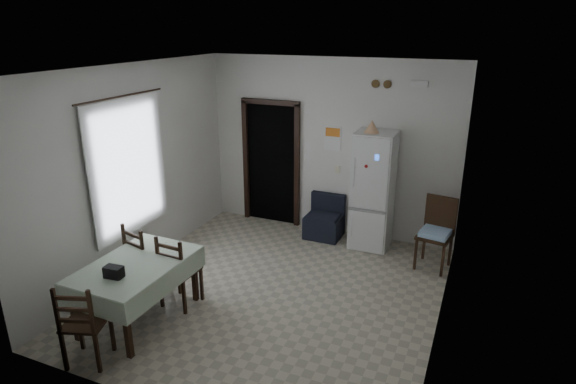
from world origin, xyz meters
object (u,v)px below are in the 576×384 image
(corner_chair, at_px, (435,235))
(fridge, at_px, (373,190))
(dining_chair_far_right, at_px, (180,269))
(dining_table, at_px, (138,291))
(dining_chair_far_left, at_px, (147,258))
(dining_chair_near_head, at_px, (85,321))
(navy_seat, at_px, (324,217))

(corner_chair, bearing_deg, fridge, 168.39)
(corner_chair, relative_size, dining_chair_far_right, 1.08)
(dining_table, height_order, dining_chair_far_left, dining_chair_far_left)
(corner_chair, distance_m, dining_table, 4.10)
(corner_chair, distance_m, dining_chair_near_head, 4.68)
(dining_table, xyz_separation_m, dining_chair_near_head, (0.01, -0.83, 0.11))
(fridge, relative_size, dining_table, 1.29)
(corner_chair, height_order, dining_chair_far_right, corner_chair)
(dining_table, xyz_separation_m, dining_chair_far_right, (0.27, 0.48, 0.11))
(fridge, xyz_separation_m, corner_chair, (1.02, -0.40, -0.40))
(corner_chair, height_order, dining_chair_near_head, corner_chair)
(fridge, bearing_deg, dining_chair_near_head, -117.74)
(fridge, height_order, dining_chair_far_right, fridge)
(corner_chair, xyz_separation_m, dining_table, (-3.08, -2.71, -0.15))
(fridge, relative_size, corner_chair, 1.77)
(fridge, height_order, dining_chair_near_head, fridge)
(navy_seat, height_order, dining_chair_near_head, dining_chair_near_head)
(navy_seat, distance_m, dining_chair_near_head, 4.13)
(fridge, height_order, corner_chair, fridge)
(dining_chair_far_left, distance_m, dining_chair_near_head, 1.41)
(navy_seat, relative_size, dining_table, 0.49)
(navy_seat, distance_m, dining_table, 3.36)
(corner_chair, relative_size, dining_chair_near_head, 1.09)
(fridge, bearing_deg, dining_table, -123.80)
(corner_chair, bearing_deg, dining_chair_far_right, -131.77)
(dining_table, distance_m, dining_chair_far_right, 0.56)
(navy_seat, relative_size, dining_chair_far_right, 0.72)
(navy_seat, bearing_deg, dining_table, -111.86)
(dining_chair_far_left, bearing_deg, navy_seat, -107.81)
(corner_chair, relative_size, dining_chair_far_left, 1.05)
(dining_table, height_order, dining_chair_near_head, dining_chair_near_head)
(navy_seat, relative_size, dining_chair_far_left, 0.70)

